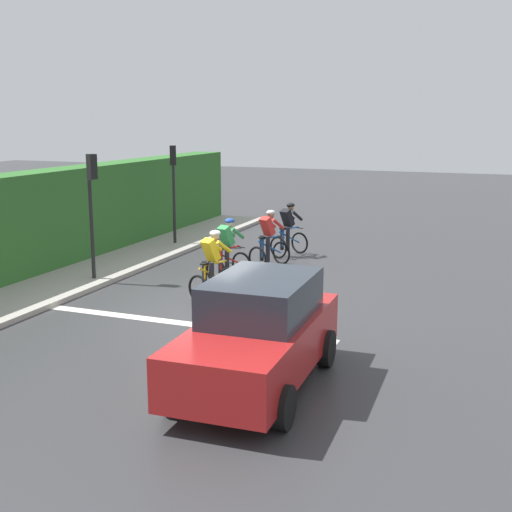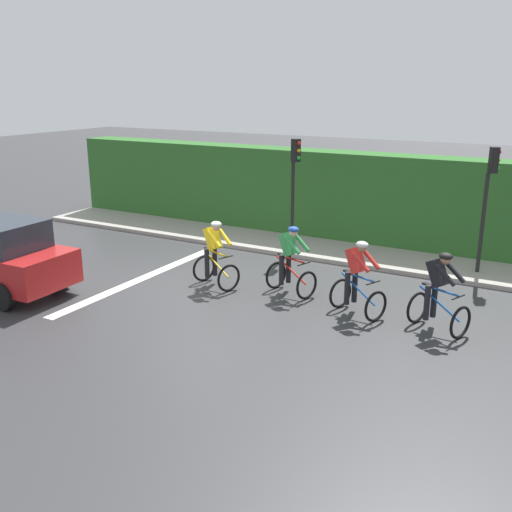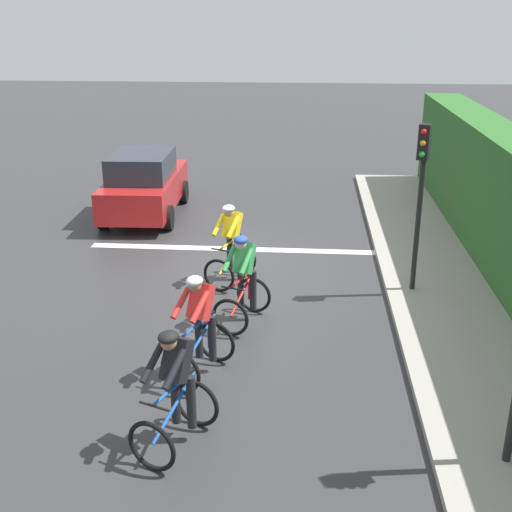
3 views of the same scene
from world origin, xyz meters
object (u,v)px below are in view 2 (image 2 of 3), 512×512
traffic_light_near_crossing (294,178)px  traffic_light_far_junction (488,192)px  cyclist_fourth (215,255)px  cyclist_mid (290,261)px  cyclist_lead (438,293)px  cyclist_second (357,279)px

traffic_light_near_crossing → traffic_light_far_junction: size_ratio=1.00×
cyclist_fourth → traffic_light_far_junction: 7.03m
cyclist_mid → cyclist_fourth: (0.43, -1.85, 0.00)m
cyclist_fourth → traffic_light_far_junction: (-4.01, 5.60, 1.43)m
cyclist_lead → cyclist_fourth: same height
cyclist_second → traffic_light_far_junction: (-4.06, 1.91, 1.43)m
cyclist_second → traffic_light_far_junction: size_ratio=0.50×
traffic_light_far_junction → traffic_light_near_crossing: bearing=-85.3°
traffic_light_near_crossing → cyclist_mid: bearing=24.5°
cyclist_second → cyclist_fourth: same height
traffic_light_near_crossing → traffic_light_far_junction: 5.21m
cyclist_mid → traffic_light_near_crossing: bearing=-155.5°
cyclist_fourth → cyclist_lead: bearing=89.3°
cyclist_second → cyclist_fourth: 3.69m
cyclist_lead → traffic_light_near_crossing: 6.35m
cyclist_mid → traffic_light_near_crossing: (-3.16, -1.44, 1.43)m
cyclist_lead → cyclist_second: bearing=-90.7°
cyclist_fourth → cyclist_second: bearing=89.2°
cyclist_fourth → traffic_light_near_crossing: 3.88m
cyclist_lead → cyclist_second: same height
cyclist_mid → traffic_light_far_junction: bearing=133.7°
cyclist_mid → traffic_light_near_crossing: traffic_light_near_crossing is taller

